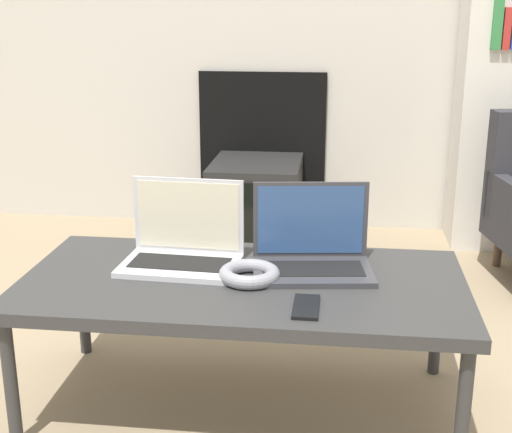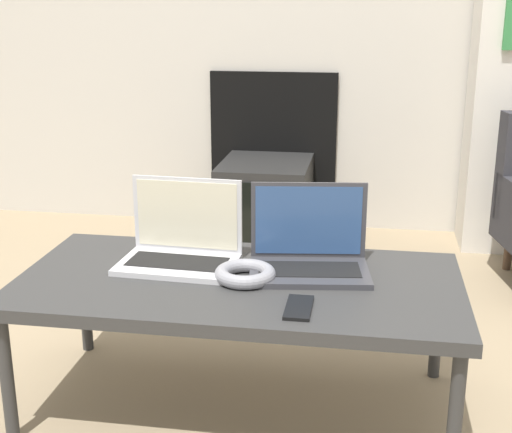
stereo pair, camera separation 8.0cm
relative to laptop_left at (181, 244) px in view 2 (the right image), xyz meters
The scene contains 7 objects.
ground_plane 0.53m from the laptop_left, 47.51° to the right, with size 14.00×14.00×0.00m, color #998466.
table 0.23m from the laptop_left, 27.80° to the right, with size 1.23×0.61×0.40m.
laptop_left is the anchor object (origin of this frame).
laptop_right 0.37m from the laptop_left, ahead, with size 0.36×0.26×0.24m.
headphones 0.24m from the laptop_left, 27.94° to the right, with size 0.17×0.17×0.04m.
phone 0.47m from the laptop_left, 36.60° to the right, with size 0.06×0.14×0.01m.
tv 1.44m from the laptop_left, 88.41° to the left, with size 0.43×0.51×0.39m.
Camera 2 is at (0.34, -1.70, 1.14)m, focal length 50.00 mm.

